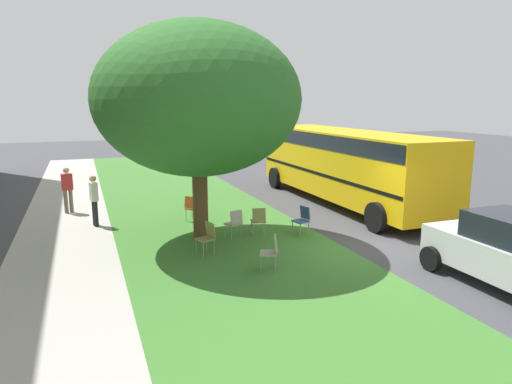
# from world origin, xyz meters

# --- Properties ---
(ground) EXTENTS (80.00, 80.00, 0.00)m
(ground) POSITION_xyz_m (0.00, 0.00, 0.00)
(ground) COLOR #424247
(grass_verge) EXTENTS (48.00, 6.00, 0.01)m
(grass_verge) POSITION_xyz_m (0.00, 3.20, 0.00)
(grass_verge) COLOR #3D752D
(grass_verge) RESTS_ON ground
(sidewalk_strip) EXTENTS (48.00, 2.80, 0.01)m
(sidewalk_strip) POSITION_xyz_m (0.00, 7.60, 0.00)
(sidewalk_strip) COLOR #ADA89E
(sidewalk_strip) RESTS_ON ground
(street_tree) EXTENTS (5.79, 5.79, 6.21)m
(street_tree) POSITION_xyz_m (2.35, 3.79, 4.06)
(street_tree) COLOR brown
(street_tree) RESTS_ON ground
(chair_0) EXTENTS (0.58, 0.59, 0.88)m
(chair_0) POSITION_xyz_m (4.51, 3.57, 0.52)
(chair_0) COLOR #C64C1E
(chair_0) RESTS_ON ground
(chair_1) EXTENTS (0.55, 0.55, 0.88)m
(chair_1) POSITION_xyz_m (-0.72, 2.83, 0.52)
(chair_1) COLOR #ADA393
(chair_1) RESTS_ON ground
(chair_2) EXTENTS (0.51, 0.52, 0.88)m
(chair_2) POSITION_xyz_m (1.74, 0.77, 0.52)
(chair_2) COLOR #335184
(chair_2) RESTS_ON ground
(chair_3) EXTENTS (0.53, 0.53, 0.88)m
(chair_3) POSITION_xyz_m (0.97, 3.97, 0.52)
(chair_3) COLOR olive
(chair_3) RESTS_ON ground
(chair_4) EXTENTS (0.52, 0.51, 0.88)m
(chair_4) POSITION_xyz_m (2.08, 2.83, 0.52)
(chair_4) COLOR #ADA393
(chair_4) RESTS_ON ground
(chair_5) EXTENTS (0.50, 0.49, 0.88)m
(chair_5) POSITION_xyz_m (2.12, 2.06, 0.52)
(chair_5) COLOR olive
(chair_5) RESTS_ON ground
(parked_car) EXTENTS (3.70, 1.92, 1.65)m
(parked_car) POSITION_xyz_m (-3.54, -1.64, 0.84)
(parked_car) COLOR silver
(parked_car) RESTS_ON ground
(school_bus) EXTENTS (10.40, 2.80, 2.88)m
(school_bus) POSITION_xyz_m (5.16, -2.77, 1.76)
(school_bus) COLOR yellow
(school_bus) RESTS_ON ground
(pedestrian_0) EXTENTS (0.39, 0.27, 1.69)m
(pedestrian_0) POSITION_xyz_m (5.06, 6.65, 0.93)
(pedestrian_0) COLOR black
(pedestrian_0) RESTS_ON ground
(pedestrian_1) EXTENTS (0.29, 0.40, 1.69)m
(pedestrian_1) POSITION_xyz_m (7.32, 7.50, 0.93)
(pedestrian_1) COLOR #726659
(pedestrian_1) RESTS_ON ground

